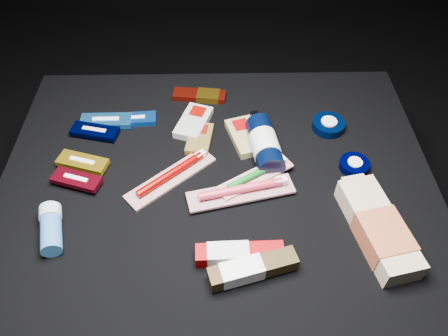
{
  "coord_description": "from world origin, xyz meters",
  "views": [
    {
      "loc": [
        0.0,
        -0.64,
        1.15
      ],
      "look_at": [
        0.01,
        0.01,
        0.42
      ],
      "focal_mm": 35.0,
      "sensor_mm": 36.0,
      "label": 1
    }
  ],
  "objects_px": {
    "lotion_bottle": "(265,145)",
    "bodywash_bottle": "(378,229)",
    "toothpaste_carton_red": "(236,254)",
    "deodorant_stick": "(51,228)"
  },
  "relations": [
    {
      "from": "lotion_bottle",
      "to": "toothpaste_carton_red",
      "type": "distance_m",
      "value": 0.29
    },
    {
      "from": "deodorant_stick",
      "to": "toothpaste_carton_red",
      "type": "bearing_deg",
      "value": -24.6
    },
    {
      "from": "bodywash_bottle",
      "to": "deodorant_stick",
      "type": "height_order",
      "value": "bodywash_bottle"
    },
    {
      "from": "lotion_bottle",
      "to": "toothpaste_carton_red",
      "type": "relative_size",
      "value": 1.19
    },
    {
      "from": "bodywash_bottle",
      "to": "deodorant_stick",
      "type": "bearing_deg",
      "value": 166.15
    },
    {
      "from": "lotion_bottle",
      "to": "bodywash_bottle",
      "type": "bearing_deg",
      "value": -56.18
    },
    {
      "from": "bodywash_bottle",
      "to": "toothpaste_carton_red",
      "type": "xyz_separation_m",
      "value": [
        -0.29,
        -0.05,
        -0.01
      ]
    },
    {
      "from": "lotion_bottle",
      "to": "deodorant_stick",
      "type": "bearing_deg",
      "value": -162.17
    },
    {
      "from": "toothpaste_carton_red",
      "to": "deodorant_stick",
      "type": "bearing_deg",
      "value": 168.68
    },
    {
      "from": "bodywash_bottle",
      "to": "toothpaste_carton_red",
      "type": "bearing_deg",
      "value": 176.8
    }
  ]
}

